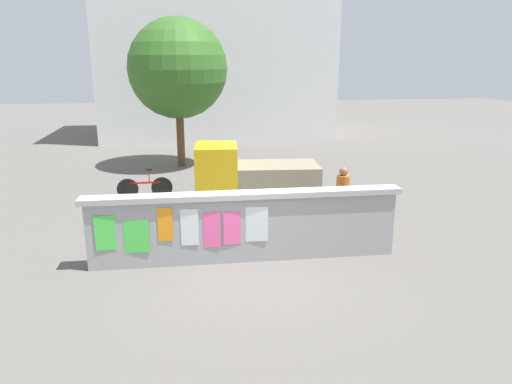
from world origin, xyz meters
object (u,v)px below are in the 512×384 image
object	(u,v)px
auto_rickshaw_truck	(250,176)
bicycle_far	(145,187)
person_walking	(343,191)
motorcycle	(162,217)
tree_roadside	(178,69)

from	to	relation	value
auto_rickshaw_truck	bicycle_far	xyz separation A→B (m)	(-3.19, 1.17, -0.54)
person_walking	motorcycle	bearing A→B (deg)	178.40
person_walking	tree_roadside	bearing A→B (deg)	117.76
auto_rickshaw_truck	motorcycle	distance (m)	3.31
bicycle_far	person_walking	distance (m)	6.34
tree_roadside	auto_rickshaw_truck	bearing A→B (deg)	-69.91
bicycle_far	tree_roadside	xyz separation A→B (m)	(1.09, 4.58, 3.48)
auto_rickshaw_truck	person_walking	bearing A→B (deg)	-46.90
bicycle_far	person_walking	size ratio (longest dim) A/B	1.06
auto_rickshaw_truck	tree_roadside	world-z (taller)	tree_roadside
bicycle_far	person_walking	xyz separation A→B (m)	(5.30, -3.42, 0.62)
person_walking	tree_roadside	world-z (taller)	tree_roadside
auto_rickshaw_truck	tree_roadside	bearing A→B (deg)	110.09
motorcycle	person_walking	distance (m)	4.64
motorcycle	person_walking	xyz separation A→B (m)	(4.61, -0.13, 0.52)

